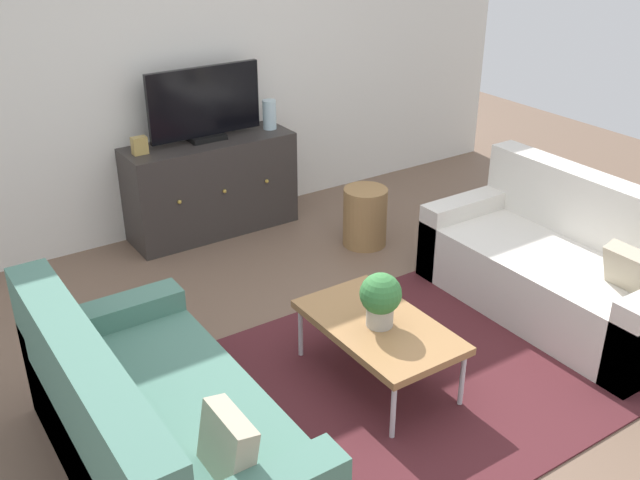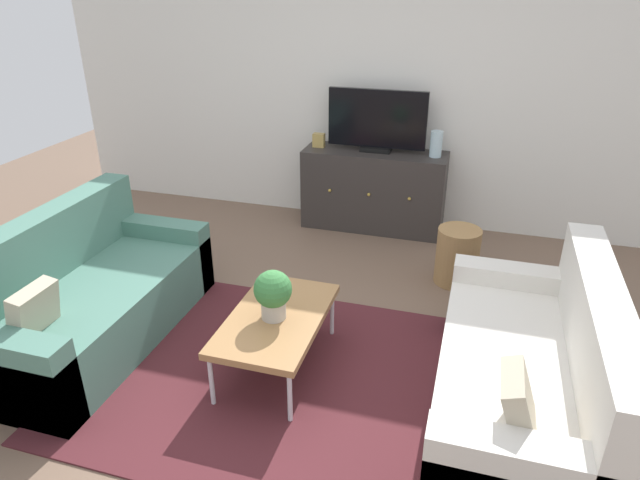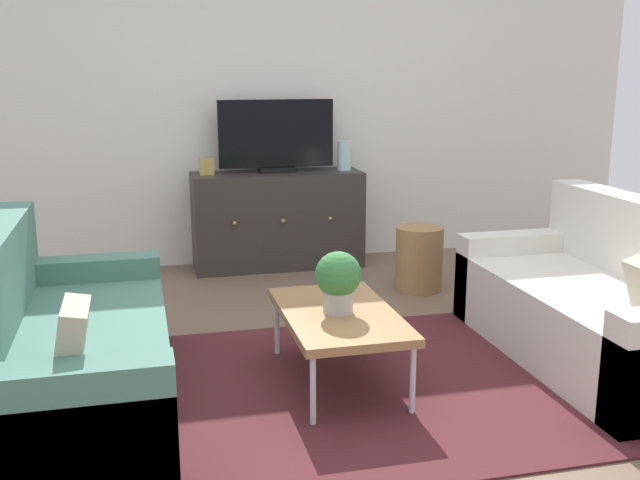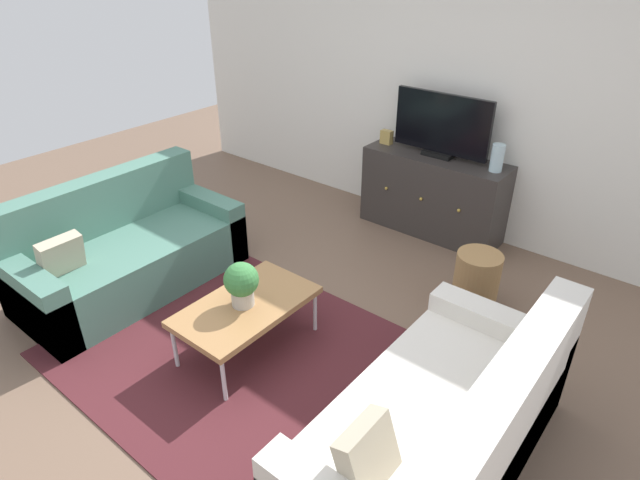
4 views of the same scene
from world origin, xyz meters
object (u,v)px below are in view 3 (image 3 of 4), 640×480
(couch_right_side, at_px, (608,310))
(flat_screen_tv, at_px, (276,136))
(couch_left_side, at_px, (53,358))
(wicker_basket, at_px, (419,258))
(coffee_table, at_px, (339,317))
(glass_vase, at_px, (344,156))
(potted_plant, at_px, (338,279))
(mantel_clock, at_px, (207,166))
(tv_console, at_px, (278,220))

(couch_right_side, xyz_separation_m, flat_screen_tv, (-1.38, 2.39, 0.76))
(couch_left_side, distance_m, wicker_basket, 2.79)
(coffee_table, relative_size, glass_vase, 4.04)
(coffee_table, height_order, wicker_basket, wicker_basket)
(couch_right_side, bearing_deg, coffee_table, 178.11)
(flat_screen_tv, bearing_deg, glass_vase, -2.08)
(coffee_table, distance_m, potted_plant, 0.20)
(coffee_table, bearing_deg, mantel_clock, 100.33)
(couch_right_side, relative_size, glass_vase, 7.41)
(flat_screen_tv, height_order, mantel_clock, flat_screen_tv)
(potted_plant, relative_size, mantel_clock, 2.39)
(couch_left_side, bearing_deg, mantel_clock, 68.40)
(flat_screen_tv, xyz_separation_m, glass_vase, (0.55, -0.02, -0.16))
(flat_screen_tv, bearing_deg, tv_console, -90.00)
(flat_screen_tv, distance_m, mantel_clock, 0.59)
(couch_right_side, bearing_deg, flat_screen_tv, 120.04)
(coffee_table, bearing_deg, couch_left_side, -177.91)
(tv_console, distance_m, wicker_basket, 1.25)
(coffee_table, height_order, flat_screen_tv, flat_screen_tv)
(flat_screen_tv, xyz_separation_m, mantel_clock, (-0.55, -0.02, -0.22))
(flat_screen_tv, bearing_deg, wicker_basket, -46.21)
(tv_console, xyz_separation_m, flat_screen_tv, (0.00, 0.02, 0.66))
(couch_left_side, distance_m, couch_right_side, 2.88)
(tv_console, bearing_deg, potted_plant, -93.29)
(couch_left_side, height_order, flat_screen_tv, flat_screen_tv)
(couch_right_side, distance_m, glass_vase, 2.59)
(coffee_table, relative_size, wicker_basket, 2.06)
(couch_right_side, height_order, mantel_clock, mantel_clock)
(couch_left_side, bearing_deg, couch_right_side, 0.00)
(coffee_table, bearing_deg, flat_screen_tv, 86.90)
(wicker_basket, bearing_deg, potted_plant, -124.55)
(coffee_table, xyz_separation_m, potted_plant, (-0.01, -0.02, 0.20))
(tv_console, xyz_separation_m, wicker_basket, (0.87, -0.88, -0.15))
(coffee_table, height_order, glass_vase, glass_vase)
(couch_right_side, bearing_deg, mantel_clock, 129.18)
(flat_screen_tv, bearing_deg, potted_plant, -93.26)
(flat_screen_tv, bearing_deg, coffee_table, -93.10)
(flat_screen_tv, distance_m, wicker_basket, 1.49)
(glass_vase, bearing_deg, coffee_table, -106.25)
(coffee_table, distance_m, tv_console, 2.33)
(couch_right_side, height_order, potted_plant, couch_right_side)
(coffee_table, distance_m, wicker_basket, 1.75)
(couch_left_side, height_order, mantel_clock, mantel_clock)
(couch_right_side, bearing_deg, couch_left_side, 180.00)
(flat_screen_tv, bearing_deg, couch_left_side, -121.91)
(glass_vase, relative_size, wicker_basket, 0.51)
(tv_console, distance_m, glass_vase, 0.74)
(couch_right_side, height_order, tv_console, couch_right_side)
(couch_left_side, relative_size, couch_right_side, 1.00)
(coffee_table, bearing_deg, glass_vase, 73.75)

